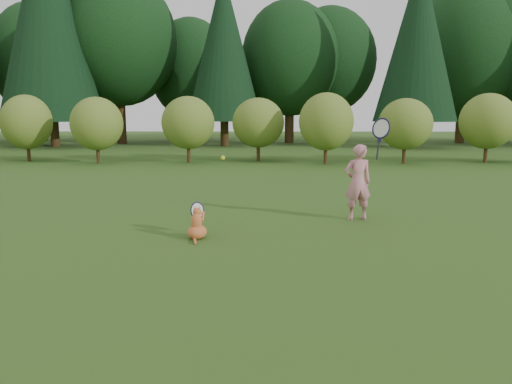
# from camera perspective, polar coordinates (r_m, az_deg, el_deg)

# --- Properties ---
(ground) EXTENTS (100.00, 100.00, 0.00)m
(ground) POSITION_cam_1_polar(r_m,az_deg,el_deg) (7.14, -1.72, -6.55)
(ground) COLOR #234C15
(ground) RESTS_ON ground
(shrub_row) EXTENTS (28.00, 3.00, 2.80)m
(shrub_row) POSITION_cam_1_polar(r_m,az_deg,el_deg) (19.89, -0.00, 7.42)
(shrub_row) COLOR #597925
(shrub_row) RESTS_ON ground
(woodland_backdrop) EXTENTS (48.00, 10.00, 15.00)m
(woodland_backdrop) POSITION_cam_1_polar(r_m,az_deg,el_deg) (30.40, 0.33, 19.47)
(woodland_backdrop) COLOR black
(woodland_backdrop) RESTS_ON ground
(child) EXTENTS (0.83, 0.58, 2.05)m
(child) POSITION_cam_1_polar(r_m,az_deg,el_deg) (9.16, 11.64, 1.30)
(child) COLOR #D27D8B
(child) RESTS_ON ground
(cat) EXTENTS (0.43, 0.71, 0.68)m
(cat) POSITION_cam_1_polar(r_m,az_deg,el_deg) (7.75, -6.77, -3.43)
(cat) COLOR #C16025
(cat) RESTS_ON ground
(tennis_ball) EXTENTS (0.07, 0.07, 0.07)m
(tennis_ball) POSITION_cam_1_polar(r_m,az_deg,el_deg) (7.81, -3.80, 3.92)
(tennis_ball) COLOR #AAE41A
(tennis_ball) RESTS_ON ground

